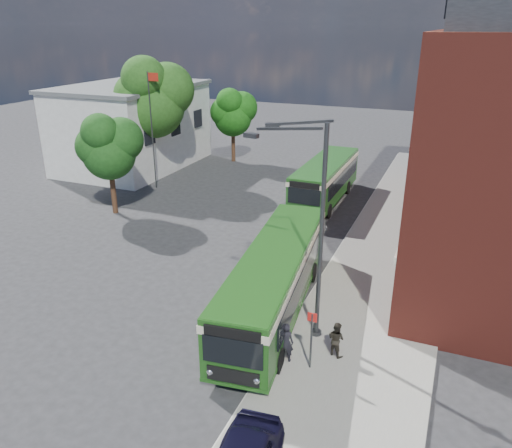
% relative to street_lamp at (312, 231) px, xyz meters
% --- Properties ---
extents(ground, '(120.00, 120.00, 0.00)m').
position_rel_street_lamp_xyz_m(ground, '(-4.84, 2.00, -4.79)').
color(ground, '#29282B').
rests_on(ground, ground).
extents(pavement, '(6.00, 48.00, 0.15)m').
position_rel_street_lamp_xyz_m(pavement, '(2.16, 10.00, -4.72)').
color(pavement, gray).
rests_on(pavement, ground).
extents(kerb_line, '(0.12, 48.00, 0.01)m').
position_rel_street_lamp_xyz_m(kerb_line, '(-0.89, 10.00, -4.79)').
color(kerb_line, beige).
rests_on(kerb_line, ground).
extents(white_building, '(9.40, 13.40, 7.30)m').
position_rel_street_lamp_xyz_m(white_building, '(-22.84, 20.00, -1.13)').
color(white_building, silver).
rests_on(white_building, ground).
extents(flagpole, '(0.95, 0.10, 9.00)m').
position_rel_street_lamp_xyz_m(flagpole, '(-17.29, 15.00, 0.15)').
color(flagpole, '#333437').
rests_on(flagpole, ground).
extents(street_lamp, '(2.96, 2.38, 9.00)m').
position_rel_street_lamp_xyz_m(street_lamp, '(0.00, 0.00, 0.00)').
color(street_lamp, '#333437').
rests_on(street_lamp, ground).
extents(bus_stop_sign, '(0.35, 0.08, 2.52)m').
position_rel_street_lamp_xyz_m(bus_stop_sign, '(0.76, -2.20, -3.28)').
color(bus_stop_sign, '#333437').
rests_on(bus_stop_sign, ground).
extents(bus_front, '(3.97, 12.40, 3.02)m').
position_rel_street_lamp_xyz_m(bus_front, '(-1.98, 1.30, -2.96)').
color(bus_front, '#1D4D16').
rests_on(bus_front, ground).
extents(bus_rear, '(2.67, 10.41, 3.02)m').
position_rel_street_lamp_xyz_m(bus_rear, '(-3.96, 16.99, -2.96)').
color(bus_rear, '#20541C').
rests_on(bus_rear, ground).
extents(pedestrian_a, '(0.62, 0.43, 1.63)m').
position_rel_street_lamp_xyz_m(pedestrian_a, '(-0.24, -2.14, -3.82)').
color(pedestrian_a, black).
rests_on(pedestrian_a, pavement).
extents(pedestrian_b, '(0.86, 0.78, 1.45)m').
position_rel_street_lamp_xyz_m(pedestrian_b, '(1.45, -1.07, -3.92)').
color(pedestrian_b, black).
rests_on(pedestrian_b, pavement).
extents(tree_left, '(4.14, 3.93, 6.98)m').
position_rel_street_lamp_xyz_m(tree_left, '(-16.70, 8.95, -0.06)').
color(tree_left, '#352013').
rests_on(tree_left, ground).
extents(tree_mid, '(5.96, 5.66, 10.06)m').
position_rel_street_lamp_xyz_m(tree_mid, '(-18.49, 17.15, 2.04)').
color(tree_mid, '#352013').
rests_on(tree_mid, ground).
extents(tree_right, '(4.09, 3.89, 6.91)m').
position_rel_street_lamp_xyz_m(tree_right, '(-15.05, 24.87, -0.11)').
color(tree_right, '#352013').
rests_on(tree_right, ground).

